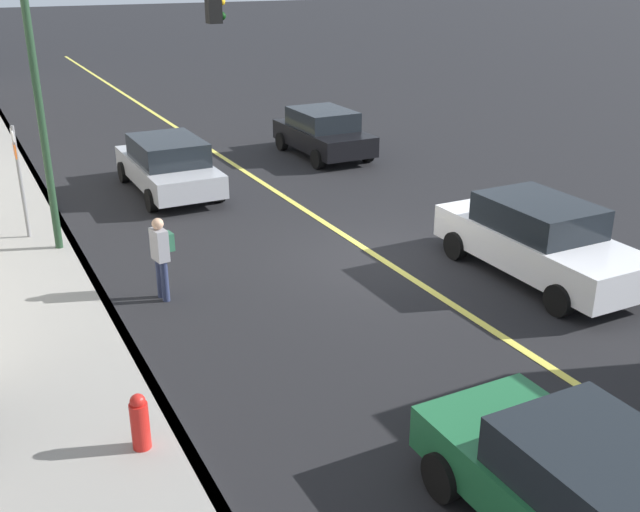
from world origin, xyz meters
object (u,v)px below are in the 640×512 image
(car_green, at_px, (590,496))
(pedestrian_with_backpack, at_px, (161,253))
(car_black, at_px, (323,132))
(fire_hydrant, at_px, (140,426))
(street_sign_post, at_px, (19,175))
(traffic_light_mast, at_px, (112,60))
(car_silver, at_px, (168,164))
(car_white, at_px, (538,239))

(car_green, height_order, pedestrian_with_backpack, pedestrian_with_backpack)
(car_black, bearing_deg, fire_hydrant, 144.22)
(car_green, distance_m, street_sign_post, 13.35)
(street_sign_post, bearing_deg, pedestrian_with_backpack, -156.09)
(car_black, distance_m, pedestrian_with_backpack, 11.38)
(pedestrian_with_backpack, relative_size, fire_hydrant, 1.72)
(car_green, distance_m, traffic_light_mast, 12.29)
(car_silver, xyz_separation_m, street_sign_post, (-2.41, 3.98, 0.81))
(car_green, bearing_deg, car_white, -38.62)
(street_sign_post, bearing_deg, car_green, -161.93)
(car_white, height_order, fire_hydrant, car_white)
(car_green, bearing_deg, street_sign_post, 18.07)
(fire_hydrant, bearing_deg, car_black, -35.78)
(car_black, xyz_separation_m, pedestrian_with_backpack, (-8.36, 7.71, 0.15))
(car_silver, xyz_separation_m, car_white, (-9.09, -4.93, 0.02))
(car_black, distance_m, car_white, 10.77)
(car_silver, relative_size, fire_hydrant, 4.86)
(car_black, xyz_separation_m, street_sign_post, (-4.06, 9.62, 0.80))
(car_green, height_order, car_white, car_white)
(traffic_light_mast, relative_size, street_sign_post, 2.20)
(street_sign_post, height_order, fire_hydrant, street_sign_post)
(car_silver, bearing_deg, car_green, -179.42)
(fire_hydrant, bearing_deg, street_sign_post, 1.97)
(car_silver, relative_size, car_white, 0.99)
(car_green, distance_m, car_white, 7.65)
(car_silver, bearing_deg, traffic_light_mast, 150.62)
(pedestrian_with_backpack, bearing_deg, car_silver, -17.15)
(car_silver, height_order, car_white, car_white)
(car_black, distance_m, street_sign_post, 10.47)
(car_silver, xyz_separation_m, pedestrian_with_backpack, (-6.71, 2.07, 0.16))
(pedestrian_with_backpack, height_order, street_sign_post, street_sign_post)
(car_white, height_order, pedestrian_with_backpack, pedestrian_with_backpack)
(street_sign_post, bearing_deg, car_white, -126.89)
(car_green, xyz_separation_m, car_black, (16.72, -5.49, 0.04))
(car_black, xyz_separation_m, car_white, (-10.75, 0.71, 0.02))
(car_green, xyz_separation_m, traffic_light_mast, (11.65, 2.07, 3.30))
(car_silver, height_order, pedestrian_with_backpack, pedestrian_with_backpack)
(car_silver, height_order, fire_hydrant, car_silver)
(car_black, height_order, street_sign_post, street_sign_post)
(car_white, relative_size, fire_hydrant, 4.93)
(car_silver, distance_m, traffic_light_mast, 5.10)
(traffic_light_mast, bearing_deg, car_white, -129.65)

